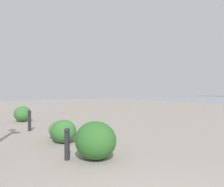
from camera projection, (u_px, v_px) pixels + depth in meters
bollard_near at (67, 143)px, 5.00m from camera, size 0.13×0.13×0.74m
bollard_mid at (30, 120)px, 8.63m from camera, size 0.13×0.13×0.83m
shrub_low at (64, 131)px, 6.67m from camera, size 0.82×0.74×0.70m
shrub_round at (58, 130)px, 7.25m from camera, size 0.67×0.61×0.57m
shrub_wide at (96, 140)px, 5.06m from camera, size 1.03×0.92×0.87m
shrub_tall at (22, 114)px, 11.34m from camera, size 0.93×0.84×0.79m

